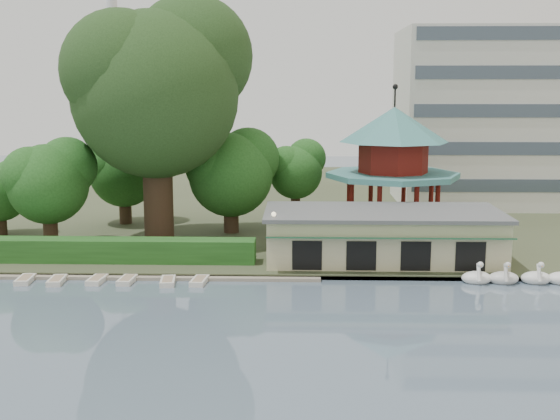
{
  "coord_description": "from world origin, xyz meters",
  "views": [
    {
      "loc": [
        3.5,
        -32.47,
        13.86
      ],
      "look_at": [
        2.0,
        18.0,
        5.0
      ],
      "focal_mm": 45.0,
      "sensor_mm": 36.0,
      "label": 1
    }
  ],
  "objects_px": {
    "dock": "(90,276)",
    "pavilion": "(393,158)",
    "big_tree": "(158,82)",
    "boathouse": "(383,235)"
  },
  "relations": [
    {
      "from": "pavilion",
      "to": "big_tree",
      "type": "distance_m",
      "value": 22.22
    },
    {
      "from": "pavilion",
      "to": "boathouse",
      "type": "bearing_deg",
      "value": -101.28
    },
    {
      "from": "boathouse",
      "to": "pavilion",
      "type": "xyz_separation_m",
      "value": [
        2.0,
        10.03,
        5.11
      ]
    },
    {
      "from": "pavilion",
      "to": "dock",
      "type": "bearing_deg",
      "value": -148.34
    },
    {
      "from": "boathouse",
      "to": "big_tree",
      "type": "distance_m",
      "value": 23.14
    },
    {
      "from": "dock",
      "to": "pavilion",
      "type": "xyz_separation_m",
      "value": [
        24.0,
        14.8,
        7.36
      ]
    },
    {
      "from": "pavilion",
      "to": "big_tree",
      "type": "bearing_deg",
      "value": -169.74
    },
    {
      "from": "dock",
      "to": "pavilion",
      "type": "relative_size",
      "value": 2.52
    },
    {
      "from": "boathouse",
      "to": "pavilion",
      "type": "bearing_deg",
      "value": 78.72
    },
    {
      "from": "dock",
      "to": "pavilion",
      "type": "height_order",
      "value": "pavilion"
    }
  ]
}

